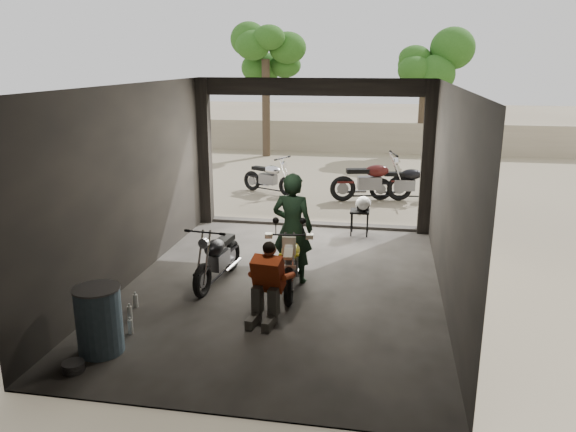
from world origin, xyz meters
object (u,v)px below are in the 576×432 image
(main_bike, at_px, (291,257))
(stool, at_px, (360,214))
(helmet, at_px, (363,204))
(outside_bike_c, at_px, (407,180))
(sign_post, at_px, (463,170))
(left_bike, at_px, (218,253))
(rider, at_px, (293,228))
(outside_bike_a, at_px, (269,175))
(oil_drum, at_px, (99,321))
(mechanic, at_px, (265,285))
(outside_bike_b, at_px, (372,177))

(main_bike, bearing_deg, stool, 67.00)
(helmet, bearing_deg, outside_bike_c, 66.30)
(main_bike, height_order, outside_bike_c, outside_bike_c)
(helmet, xyz_separation_m, sign_post, (1.87, -0.38, 0.84))
(left_bike, relative_size, helmet, 4.45)
(main_bike, height_order, rider, rider)
(left_bike, height_order, outside_bike_a, outside_bike_a)
(rider, xyz_separation_m, sign_post, (2.89, 2.35, 0.62))
(outside_bike_a, height_order, oil_drum, outside_bike_a)
(oil_drum, bearing_deg, rider, 54.50)
(main_bike, bearing_deg, mechanic, -103.52)
(stool, bearing_deg, rider, -109.05)
(left_bike, relative_size, oil_drum, 1.74)
(main_bike, bearing_deg, outside_bike_a, 98.61)
(outside_bike_c, distance_m, oil_drum, 9.58)
(oil_drum, xyz_separation_m, sign_post, (4.85, 5.10, 1.10))
(mechanic, bearing_deg, stool, 82.89)
(outside_bike_b, relative_size, helmet, 5.49)
(rider, height_order, stool, rider)
(left_bike, bearing_deg, outside_bike_b, 76.10)
(mechanic, bearing_deg, outside_bike_c, 81.32)
(mechanic, distance_m, sign_post, 5.01)
(outside_bike_a, height_order, helmet, outside_bike_a)
(main_bike, bearing_deg, oil_drum, -135.75)
(rider, relative_size, mechanic, 1.69)
(outside_bike_a, relative_size, helmet, 4.55)
(main_bike, xyz_separation_m, sign_post, (2.85, 2.67, 0.99))
(left_bike, bearing_deg, oil_drum, -100.55)
(rider, xyz_separation_m, helmet, (1.02, 2.73, -0.22))
(outside_bike_c, height_order, oil_drum, outside_bike_c)
(outside_bike_a, bearing_deg, stool, -116.46)
(main_bike, distance_m, oil_drum, 3.15)
(outside_bike_c, bearing_deg, rider, 156.36)
(left_bike, relative_size, sign_post, 0.66)
(main_bike, height_order, mechanic, main_bike)
(left_bike, bearing_deg, main_bike, 4.63)
(outside_bike_c, distance_m, helmet, 3.40)
(helmet, bearing_deg, oil_drum, -125.76)
(outside_bike_b, bearing_deg, outside_bike_a, 69.55)
(stool, distance_m, sign_post, 2.25)
(outside_bike_b, bearing_deg, mechanic, 157.88)
(outside_bike_b, relative_size, sign_post, 0.82)
(outside_bike_a, relative_size, rider, 0.84)
(outside_bike_a, bearing_deg, left_bike, -149.82)
(rider, relative_size, oil_drum, 2.11)
(mechanic, xyz_separation_m, oil_drum, (-1.84, -1.22, -0.11))
(helmet, height_order, sign_post, sign_post)
(outside_bike_b, distance_m, outside_bike_c, 0.92)
(mechanic, distance_m, helmet, 4.41)
(rider, height_order, oil_drum, rider)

